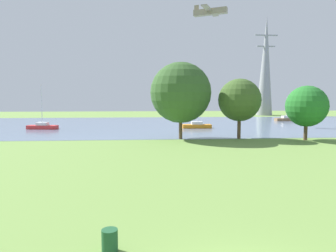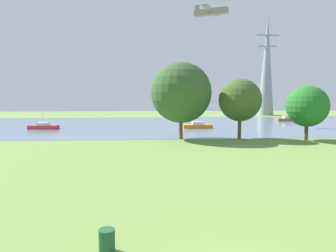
# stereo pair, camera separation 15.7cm
# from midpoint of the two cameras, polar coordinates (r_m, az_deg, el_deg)

# --- Properties ---
(ground_plane) EXTENTS (160.00, 160.00, 0.00)m
(ground_plane) POSITION_cam_midpoint_polar(r_m,az_deg,el_deg) (30.13, 1.11, -4.66)
(ground_plane) COLOR olive
(litter_bin) EXTENTS (0.56, 0.56, 0.80)m
(litter_bin) POSITION_cam_midpoint_polar(r_m,az_deg,el_deg) (11.44, -11.17, -20.17)
(litter_bin) COLOR #1E512D
(litter_bin) RESTS_ON ground
(water_surface) EXTENTS (140.00, 40.00, 0.02)m
(water_surface) POSITION_cam_midpoint_polar(r_m,az_deg,el_deg) (57.84, -1.52, 0.26)
(water_surface) COLOR slate
(water_surface) RESTS_ON ground
(sailboat_red) EXTENTS (4.97, 2.21, 7.30)m
(sailboat_red) POSITION_cam_midpoint_polar(r_m,az_deg,el_deg) (53.98, -22.35, -0.05)
(sailboat_red) COLOR red
(sailboat_red) RESTS_ON water_surface
(sailboat_orange) EXTENTS (4.82, 1.56, 6.11)m
(sailboat_orange) POSITION_cam_midpoint_polar(r_m,az_deg,el_deg) (51.67, 5.29, 0.10)
(sailboat_orange) COLOR orange
(sailboat_orange) RESTS_ON water_surface
(sailboat_brown) EXTENTS (4.87, 1.74, 5.18)m
(sailboat_brown) POSITION_cam_midpoint_polar(r_m,az_deg,el_deg) (71.26, 21.03, 1.24)
(sailboat_brown) COLOR brown
(sailboat_brown) RESTS_ON water_surface
(tree_west_far) EXTENTS (7.54, 7.54, 9.55)m
(tree_west_far) POSITION_cam_midpoint_polar(r_m,az_deg,el_deg) (38.26, 2.26, 6.20)
(tree_west_far) COLOR brown
(tree_west_far) RESTS_ON ground
(tree_mid_shore) EXTENTS (5.34, 5.34, 7.54)m
(tree_mid_shore) POSITION_cam_midpoint_polar(r_m,az_deg,el_deg) (39.50, 13.04, 4.71)
(tree_mid_shore) COLOR brown
(tree_mid_shore) RESTS_ON ground
(tree_east_far) EXTENTS (4.98, 4.98, 6.63)m
(tree_east_far) POSITION_cam_midpoint_polar(r_m,az_deg,el_deg) (40.83, 24.24, 3.36)
(tree_east_far) COLOR brown
(tree_east_far) RESTS_ON ground
(electricity_pylon) EXTENTS (6.40, 4.40, 27.63)m
(electricity_pylon) POSITION_cam_midpoint_polar(r_m,az_deg,el_deg) (91.28, 17.59, 10.64)
(electricity_pylon) COLOR gray
(electricity_pylon) RESTS_ON ground
(light_aircraft) EXTENTS (6.16, 7.93, 2.10)m
(light_aircraft) POSITION_cam_midpoint_polar(r_m,az_deg,el_deg) (62.26, 7.72, 20.29)
(light_aircraft) COLOR gray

